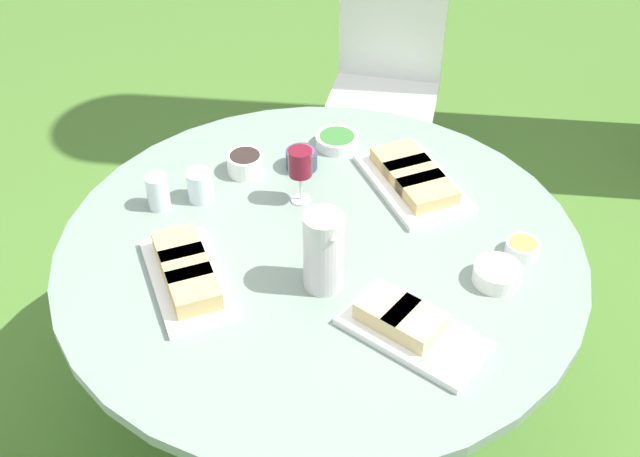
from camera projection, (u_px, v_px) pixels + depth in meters
ground_plane at (320, 402)px, 2.71m from camera, size 40.00×40.00×0.00m
dining_table at (320, 266)px, 2.31m from camera, size 1.49×1.49×0.70m
chair_near_left at (386, 78)px, 3.34m from camera, size 0.60×0.61×0.89m
water_pitcher at (324, 251)px, 2.06m from camera, size 0.11×0.11×0.23m
wine_glass at (300, 165)px, 2.33m from camera, size 0.07×0.07×0.18m
platter_bread_main at (413, 178)px, 2.45m from camera, size 0.41×0.25×0.06m
platter_charcuterie at (407, 324)px, 1.98m from camera, size 0.41×0.32×0.07m
platter_sandwich_side at (187, 273)px, 2.12m from camera, size 0.39×0.22×0.07m
bowl_fries at (522, 247)px, 2.21m from camera, size 0.09×0.09×0.04m
bowl_salad at (337, 140)px, 2.62m from camera, size 0.14×0.14×0.04m
bowl_olives at (245, 163)px, 2.50m from camera, size 0.11×0.11×0.06m
bowl_dip_red at (302, 158)px, 2.52m from camera, size 0.10×0.10×0.06m
bowl_dip_cream at (497, 273)px, 2.12m from camera, size 0.13×0.13×0.05m
cup_water_near at (158, 192)px, 2.35m from camera, size 0.07×0.07×0.11m
cup_water_far at (200, 186)px, 2.39m from camera, size 0.08×0.08×0.10m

